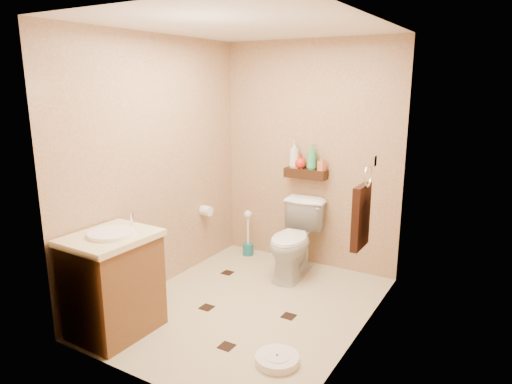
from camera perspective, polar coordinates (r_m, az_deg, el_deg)
The scene contains 19 objects.
ground at distance 4.24m, azimuth -0.96°, elevation -14.11°, with size 2.50×2.50×0.00m, color #BAAE88.
wall_back at distance 4.92m, azimuth 6.68°, elevation 4.52°, with size 2.00×0.04×2.40m, color tan.
wall_front at distance 2.87m, azimuth -14.29°, elevation -2.42°, with size 2.00×0.04×2.40m, color tan.
wall_left at distance 4.43m, azimuth -12.13°, elevation 3.29°, with size 0.04×2.50×2.40m, color tan.
wall_right at distance 3.42m, azimuth 13.36°, elevation 0.20°, with size 0.04×2.50×2.40m, color tan.
ceiling at distance 3.77m, azimuth -1.12°, elevation 20.14°, with size 2.00×2.50×0.02m, color silver.
wall_shelf at distance 4.88m, azimuth 6.23°, elevation 2.31°, with size 0.46×0.14×0.10m, color #33190E.
floor_accents at distance 4.18m, azimuth -0.55°, elevation -14.46°, with size 1.26×1.37×0.01m.
toilet at distance 4.73m, azimuth 4.79°, elevation -5.98°, with size 0.43×0.76×0.77m, color white.
vanity at distance 3.85m, azimuth -17.37°, elevation -10.75°, with size 0.57×0.68×0.95m.
bathroom_scale at distance 3.49m, azimuth 2.66°, elevation -20.16°, with size 0.41×0.41×0.06m.
toilet_brush at distance 5.32m, azimuth -1.00°, elevation -5.95°, with size 0.12×0.12×0.54m.
towel_ring at distance 3.74m, azimuth 13.05°, elevation -2.66°, with size 0.12×0.30×0.76m.
toilet_paper at distance 5.01m, azimuth -6.25°, elevation -2.32°, with size 0.12×0.11×0.12m.
bottle_a at distance 4.90m, azimuth 4.80°, elevation 4.69°, with size 0.11×0.11×0.29m, color silver.
bottle_b at distance 4.88m, azimuth 5.51°, elevation 3.82°, with size 0.07×0.07×0.15m, color #FF9F35.
bottle_c at distance 4.88m, azimuth 5.57°, elevation 3.89°, with size 0.12×0.12×0.16m, color red.
bottle_d at distance 4.82m, azimuth 7.00°, elevation 4.39°, with size 0.10×0.10×0.27m, color #35A062.
bottle_e at distance 4.78m, azimuth 8.24°, elevation 3.58°, with size 0.07×0.07×0.16m, color #C36E41.
Camera 1 is at (1.98, -3.19, 1.98)m, focal length 32.00 mm.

